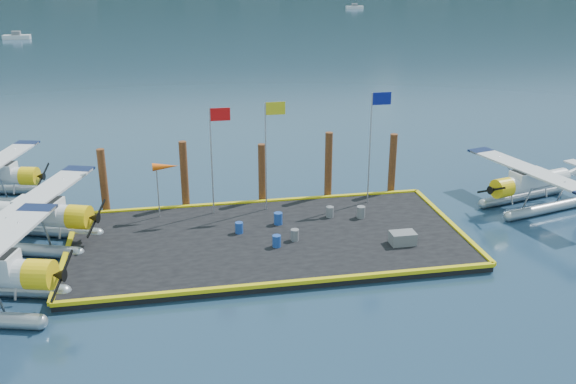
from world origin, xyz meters
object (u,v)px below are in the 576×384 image
at_px(drum_0, 239,228).
at_px(drum_5, 278,218).
at_px(seaplane_b, 33,217).
at_px(piling_2, 262,175).
at_px(piling_3, 328,167).
at_px(piling_0, 104,183).
at_px(flagpole_blue, 374,131).
at_px(piling_4, 392,166).
at_px(drum_3, 277,241).
at_px(drum_4, 330,212).
at_px(crate, 403,238).
at_px(drum_1, 295,235).
at_px(seaplane_d, 533,185).
at_px(windsock, 165,168).
at_px(drum_2, 361,212).
at_px(piling_1, 184,177).
at_px(flagpole_yellow, 269,140).
at_px(flagpole_red, 215,144).

xyz_separation_m(drum_0, drum_5, (2.21, 0.78, 0.03)).
relative_size(seaplane_b, piling_2, 2.63).
bearing_deg(piling_3, drum_5, -134.00).
bearing_deg(drum_5, piling_0, 157.62).
bearing_deg(piling_3, flagpole_blue, -36.07).
relative_size(piling_2, piling_4, 0.95).
distance_m(drum_0, drum_3, 2.59).
height_order(drum_4, crate, crate).
relative_size(drum_1, piling_0, 0.15).
distance_m(drum_3, drum_5, 2.83).
height_order(drum_0, piling_3, piling_3).
xyz_separation_m(seaplane_d, flagpole_blue, (-9.31, 1.62, 3.26)).
bearing_deg(crate, piling_4, 75.20).
bearing_deg(drum_5, drum_1, -77.74).
height_order(crate, windsock, windsock).
bearing_deg(flagpole_blue, drum_2, -119.84).
xyz_separation_m(drum_2, piling_3, (-0.94, 3.78, 1.42)).
distance_m(drum_5, windsock, 6.72).
bearing_deg(piling_1, drum_3, -57.25).
relative_size(drum_2, drum_4, 1.09).
bearing_deg(drum_2, crate, -73.39).
xyz_separation_m(seaplane_d, drum_0, (-17.41, -1.39, -0.74)).
distance_m(seaplane_d, flagpole_yellow, 15.69).
height_order(piling_2, piling_3, piling_3).
relative_size(drum_3, windsock, 0.19).
distance_m(flagpole_yellow, windsock, 5.87).
xyz_separation_m(seaplane_b, flagpole_yellow, (12.47, 1.78, 2.95)).
bearing_deg(piling_1, flagpole_blue, -8.51).
relative_size(piling_3, piling_4, 1.07).
distance_m(seaplane_b, drum_3, 12.47).
height_order(seaplane_b, drum_3, seaplane_b).
relative_size(drum_2, flagpole_blue, 0.10).
distance_m(drum_2, flagpole_blue, 4.69).
bearing_deg(piling_1, piling_4, 0.00).
xyz_separation_m(drum_2, piling_1, (-9.44, 3.78, 1.37)).
relative_size(seaplane_d, drum_2, 14.13).
bearing_deg(piling_3, flagpole_red, -166.75).
relative_size(drum_0, drum_4, 0.98).
height_order(drum_2, flagpole_blue, flagpole_blue).
height_order(windsock, piling_2, piling_2).
distance_m(piling_3, piling_4, 4.00).
height_order(drum_2, piling_1, piling_1).
bearing_deg(drum_5, piling_4, 26.45).
relative_size(seaplane_b, windsock, 3.21).
bearing_deg(flagpole_yellow, drum_1, -82.59).
xyz_separation_m(drum_5, windsock, (-5.83, 2.23, 2.50)).
relative_size(drum_4, piling_0, 0.15).
height_order(drum_0, flagpole_yellow, flagpole_yellow).
distance_m(drum_1, flagpole_blue, 8.06).
height_order(seaplane_b, drum_0, seaplane_b).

